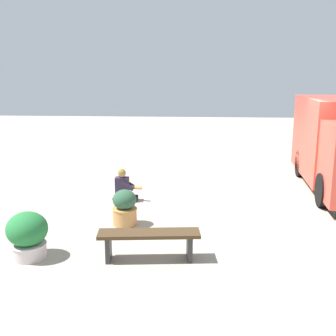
# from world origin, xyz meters

# --- Properties ---
(ground_plane) EXTENTS (40.00, 40.00, 0.00)m
(ground_plane) POSITION_xyz_m (0.00, 0.00, 0.00)
(ground_plane) COLOR #A99F8D
(person_customer) EXTENTS (0.77, 0.47, 0.82)m
(person_customer) POSITION_xyz_m (-3.73, -0.71, 0.31)
(person_customer) COLOR black
(person_customer) RESTS_ON ground_plane
(planter_flowering_near) EXTENTS (0.70, 0.70, 0.81)m
(planter_flowering_near) POSITION_xyz_m (-4.78, -4.04, 0.42)
(planter_flowering_near) COLOR beige
(planter_flowering_near) RESTS_ON ground_plane
(planter_flowering_far) EXTENTS (0.52, 0.52, 0.76)m
(planter_flowering_far) POSITION_xyz_m (-3.41, -2.37, 0.38)
(planter_flowering_far) COLOR #B78146
(planter_flowering_far) RESTS_ON ground_plane
(plaza_bench) EXTENTS (1.75, 0.58, 0.50)m
(plaza_bench) POSITION_xyz_m (-2.71, -3.97, 0.38)
(plaza_bench) COLOR #44311D
(plaza_bench) RESTS_ON ground_plane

